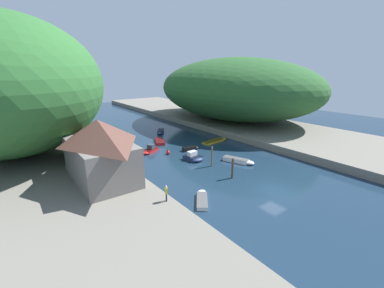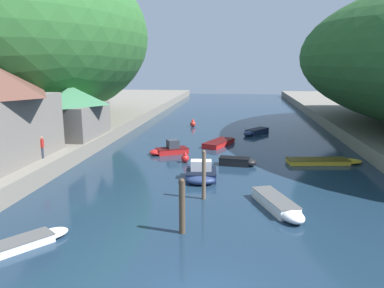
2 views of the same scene
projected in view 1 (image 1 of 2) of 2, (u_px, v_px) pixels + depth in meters
water_surface at (155, 138)px, 54.23m from camera, size 130.00×130.00×0.00m
left_bank at (25, 157)px, 40.77m from camera, size 22.00×120.00×1.30m
right_bank at (233, 122)px, 67.32m from camera, size 22.00×120.00×1.30m
hillside_left at (2, 85)px, 38.86m from camera, size 28.03×39.24×20.82m
hillside_right at (235, 89)px, 66.30m from camera, size 33.21×46.49×15.62m
waterfront_building at (100, 149)px, 29.95m from camera, size 6.51×11.51×7.33m
boathouse_shed at (89, 139)px, 39.15m from camera, size 5.57×7.92×4.93m
boat_far_right_bank at (150, 150)px, 44.97m from camera, size 3.89×2.98×1.33m
boat_mid_channel at (216, 141)px, 51.64m from camera, size 6.50×2.45×0.39m
boat_yellow_tender at (160, 132)px, 58.25m from camera, size 3.43×4.17×0.63m
boat_small_dinghy at (194, 157)px, 41.15m from camera, size 2.40×3.30×1.40m
boat_white_cruiser at (240, 161)px, 40.05m from camera, size 2.93×5.13×0.64m
boat_red_skiff at (159, 141)px, 51.48m from camera, size 3.64×5.64×0.49m
boat_far_upstream at (202, 198)px, 28.67m from camera, size 3.67×4.24×0.41m
boat_open_rowboat at (191, 148)px, 46.15m from camera, size 3.17×1.45×0.66m
mooring_post_nearest at (233, 168)px, 34.12m from camera, size 0.31×0.31×2.84m
mooring_post_second at (212, 156)px, 38.23m from camera, size 0.25×0.25×3.14m
channel_buoy_near at (118, 132)px, 57.34m from camera, size 0.74×0.74×1.11m
channel_buoy_far at (168, 152)px, 43.85m from camera, size 0.68×0.68×1.02m
person_on_quay at (121, 163)px, 33.72m from camera, size 0.29×0.41×1.69m
person_by_boathouse at (166, 192)px, 25.66m from camera, size 0.34×0.43×1.69m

